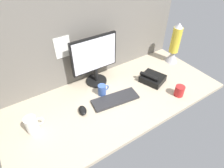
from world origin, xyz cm
name	(u,v)px	position (x,y,z in cm)	size (l,w,h in cm)	color
ground_plane	(112,98)	(0.00, 0.00, -1.50)	(180.00, 80.00, 3.00)	tan
cubicle_wall_back	(87,37)	(-0.03, 37.50, 37.23)	(180.00, 5.50, 74.46)	slate
monitor	(95,59)	(-0.93, 25.13, 23.34)	(39.96, 18.00, 42.48)	black
keyboard	(115,99)	(-0.26, -4.11, 1.00)	(37.00, 13.00, 2.00)	#262628
mouse	(83,110)	(-27.23, -1.28, 1.70)	(5.60, 9.60, 3.40)	black
mug_red_plastic	(179,91)	(46.62, -27.19, 4.48)	(7.50, 7.50, 8.95)	red
mug_ceramic_white	(32,125)	(-61.94, 1.22, 6.38)	(12.21, 8.11, 12.71)	white
mug_ceramic_blue	(102,90)	(-4.96, 7.61, 4.64)	(9.77, 6.44, 9.22)	#38569E
lava_lamp	(174,46)	(79.60, 12.06, 16.86)	(12.28, 12.28, 40.20)	#A5A5AD
desk_phone	(152,78)	(40.71, -1.99, 3.19)	(22.46, 23.66, 8.80)	black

